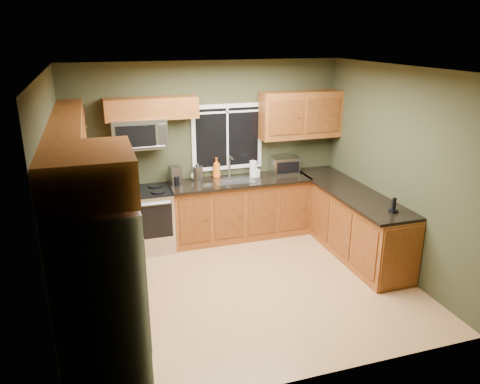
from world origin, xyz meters
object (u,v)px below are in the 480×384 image
toaster_oven (284,165)px  soap_bottle_a (216,168)px  kettle (198,172)px  soap_bottle_b (256,171)px  soap_bottle_c (195,175)px  paper_towel_roll (253,169)px  refrigerator (101,298)px  coffee_maker (175,176)px  range (146,220)px  cordless_phone (394,208)px  microwave (139,133)px

toaster_oven → soap_bottle_a: soap_bottle_a is taller
kettle → soap_bottle_a: soap_bottle_a is taller
kettle → soap_bottle_b: (0.91, -0.10, -0.04)m
soap_bottle_c → soap_bottle_b: bearing=-9.0°
paper_towel_roll → soap_bottle_b: size_ratio=1.60×
refrigerator → kettle: (1.53, 2.95, 0.17)m
toaster_oven → coffee_maker: (-1.76, -0.05, -0.01)m
coffee_maker → soap_bottle_b: (1.27, -0.02, -0.04)m
refrigerator → range: bearing=76.0°
soap_bottle_b → soap_bottle_c: bearing=171.0°
refrigerator → soap_bottle_a: size_ratio=5.67×
soap_bottle_a → range: bearing=-168.6°
cordless_phone → refrigerator: bearing=-165.9°
soap_bottle_a → soap_bottle_c: size_ratio=1.93×
range → soap_bottle_c: bearing=16.1°
cordless_phone → soap_bottle_b: bearing=120.1°
refrigerator → paper_towel_roll: size_ratio=6.34×
range → cordless_phone: 3.48m
toaster_oven → paper_towel_roll: size_ratio=1.56×
microwave → coffee_maker: size_ratio=2.82×
range → paper_towel_roll: 1.81m
paper_towel_roll → toaster_oven: bearing=5.8°
toaster_oven → soap_bottle_c: bearing=176.7°
paper_towel_roll → soap_bottle_c: size_ratio=1.72×
microwave → paper_towel_roll: microwave is taller
refrigerator → soap_bottle_a: bearing=58.5°
microwave → soap_bottle_c: size_ratio=4.61×
refrigerator → soap_bottle_b: 3.75m
microwave → toaster_oven: size_ratio=1.71×
soap_bottle_a → soap_bottle_b: size_ratio=1.79×
toaster_oven → cordless_phone: 2.12m
toaster_oven → coffee_maker: bearing=-178.4°
soap_bottle_a → cordless_phone: 2.73m
soap_bottle_a → cordless_phone: bearing=-50.4°
refrigerator → cordless_phone: 3.68m
range → coffee_maker: size_ratio=3.48×
cordless_phone → toaster_oven: bearing=107.6°
paper_towel_roll → cordless_phone: bearing=-58.9°
coffee_maker → range: bearing=-168.6°
kettle → coffee_maker: bearing=-167.0°
soap_bottle_b → cordless_phone: (1.13, -1.95, -0.03)m
refrigerator → range: refrigerator is taller
microwave → soap_bottle_b: bearing=-1.8°
microwave → kettle: 1.07m
microwave → soap_bottle_a: microwave is taller
range → soap_bottle_c: size_ratio=5.69×
soap_bottle_b → soap_bottle_c: 0.96m
microwave → range: bearing=-90.0°
toaster_oven → coffee_maker: 1.76m
coffee_maker → cordless_phone: coffee_maker is taller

